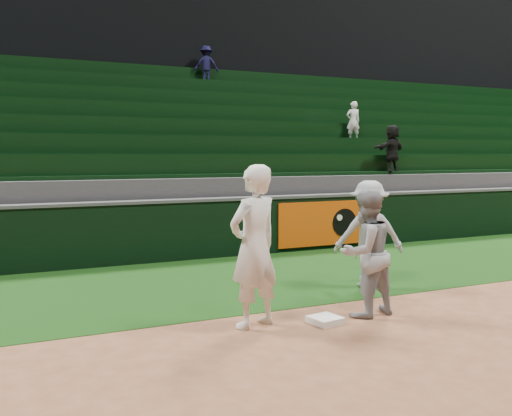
% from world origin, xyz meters
% --- Properties ---
extents(ground, '(70.00, 70.00, 0.00)m').
position_xyz_m(ground, '(0.00, 0.00, 0.00)').
color(ground, brown).
rests_on(ground, ground).
extents(foul_grass, '(36.00, 4.20, 0.01)m').
position_xyz_m(foul_grass, '(0.00, 3.00, 0.00)').
color(foul_grass, black).
rests_on(foul_grass, ground).
extents(upper_deck, '(40.00, 12.00, 12.00)m').
position_xyz_m(upper_deck, '(0.00, 17.45, 6.00)').
color(upper_deck, black).
rests_on(upper_deck, ground).
extents(first_base, '(0.42, 0.42, 0.08)m').
position_xyz_m(first_base, '(-0.13, 0.14, 0.04)').
color(first_base, white).
rests_on(first_base, ground).
extents(first_baseman, '(0.86, 0.70, 2.03)m').
position_xyz_m(first_baseman, '(-1.02, 0.40, 1.02)').
color(first_baseman, white).
rests_on(first_baseman, ground).
extents(baserunner, '(0.91, 0.76, 1.70)m').
position_xyz_m(baserunner, '(0.53, 0.22, 0.85)').
color(baserunner, '#95999F').
rests_on(baserunner, ground).
extents(base_coach, '(1.28, 1.05, 1.73)m').
position_xyz_m(base_coach, '(1.57, 1.56, 0.87)').
color(base_coach, '#9CA0A9').
rests_on(base_coach, foul_grass).
extents(field_wall, '(36.00, 0.45, 1.25)m').
position_xyz_m(field_wall, '(0.03, 5.20, 0.63)').
color(field_wall, black).
rests_on(field_wall, ground).
extents(stadium_seating, '(36.00, 5.95, 5.50)m').
position_xyz_m(stadium_seating, '(0.00, 8.97, 1.70)').
color(stadium_seating, '#343436').
rests_on(stadium_seating, ground).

